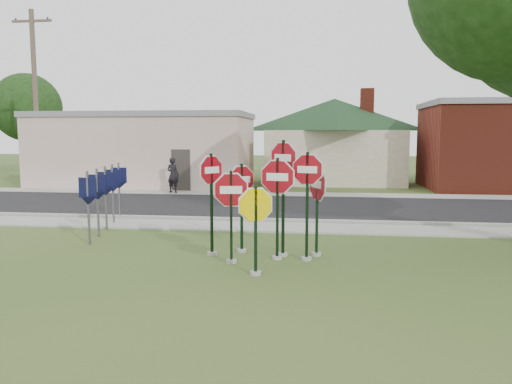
# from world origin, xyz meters

# --- Properties ---
(ground) EXTENTS (120.00, 120.00, 0.00)m
(ground) POSITION_xyz_m (0.00, 0.00, 0.00)
(ground) COLOR #334F1D
(ground) RESTS_ON ground
(sidewalk_near) EXTENTS (60.00, 1.60, 0.06)m
(sidewalk_near) POSITION_xyz_m (0.00, 5.50, 0.03)
(sidewalk_near) COLOR gray
(sidewalk_near) RESTS_ON ground
(road) EXTENTS (60.00, 7.00, 0.04)m
(road) POSITION_xyz_m (0.00, 10.00, 0.02)
(road) COLOR black
(road) RESTS_ON ground
(sidewalk_far) EXTENTS (60.00, 1.60, 0.06)m
(sidewalk_far) POSITION_xyz_m (0.00, 14.30, 0.03)
(sidewalk_far) COLOR gray
(sidewalk_far) RESTS_ON ground
(curb) EXTENTS (60.00, 0.20, 0.14)m
(curb) POSITION_xyz_m (0.00, 6.50, 0.07)
(curb) COLOR gray
(curb) RESTS_ON ground
(stop_sign_center) EXTENTS (1.12, 0.24, 2.55)m
(stop_sign_center) POSITION_xyz_m (0.20, 1.54, 1.59)
(stop_sign_center) COLOR gray
(stop_sign_center) RESTS_ON ground
(stop_sign_yellow) EXTENTS (0.96, 0.40, 2.02)m
(stop_sign_yellow) POSITION_xyz_m (-0.14, 0.15, 1.18)
(stop_sign_yellow) COLOR gray
(stop_sign_yellow) RESTS_ON ground
(stop_sign_left) EXTENTS (1.09, 0.24, 2.27)m
(stop_sign_left) POSITION_xyz_m (-0.82, 1.06, 1.38)
(stop_sign_left) COLOR gray
(stop_sign_left) RESTS_ON ground
(stop_sign_right) EXTENTS (1.00, 0.24, 2.67)m
(stop_sign_right) POSITION_xyz_m (0.90, 1.55, 1.66)
(stop_sign_right) COLOR gray
(stop_sign_right) RESTS_ON ground
(stop_sign_back_right) EXTENTS (0.90, 0.58, 2.95)m
(stop_sign_back_right) POSITION_xyz_m (0.31, 1.87, 1.87)
(stop_sign_back_right) COLOR gray
(stop_sign_back_right) RESTS_ON ground
(stop_sign_back_left) EXTENTS (0.81, 0.60, 2.35)m
(stop_sign_back_left) POSITION_xyz_m (-0.76, 2.17, 1.42)
(stop_sign_back_left) COLOR gray
(stop_sign_back_left) RESTS_ON ground
(stop_sign_far_right) EXTENTS (0.52, 1.04, 2.36)m
(stop_sign_far_right) POSITION_xyz_m (1.13, 2.02, 1.45)
(stop_sign_far_right) COLOR gray
(stop_sign_far_right) RESTS_ON ground
(stop_sign_far_left) EXTENTS (0.58, 0.83, 2.61)m
(stop_sign_far_left) POSITION_xyz_m (-1.44, 1.77, 1.61)
(stop_sign_far_left) COLOR gray
(stop_sign_far_left) RESTS_ON ground
(route_sign_row) EXTENTS (1.43, 4.63, 2.00)m
(route_sign_row) POSITION_xyz_m (-5.40, 4.50, 1.22)
(route_sign_row) COLOR #59595E
(route_sign_row) RESTS_ON ground
(building_stucco) EXTENTS (12.20, 6.20, 4.20)m
(building_stucco) POSITION_xyz_m (-9.00, 18.00, 2.15)
(building_stucco) COLOR beige
(building_stucco) RESTS_ON ground
(building_house) EXTENTS (11.60, 11.60, 6.20)m
(building_house) POSITION_xyz_m (2.00, 22.00, 3.65)
(building_house) COLOR beige
(building_house) RESTS_ON ground
(utility_pole_near) EXTENTS (2.20, 0.26, 9.50)m
(utility_pole_near) POSITION_xyz_m (-14.00, 15.20, 4.97)
(utility_pole_near) COLOR #45382E
(utility_pole_near) RESTS_ON ground
(bg_tree_left) EXTENTS (4.90, 4.90, 7.35)m
(bg_tree_left) POSITION_xyz_m (-20.00, 24.00, 4.88)
(bg_tree_left) COLOR black
(bg_tree_left) RESTS_ON ground
(pedestrian) EXTENTS (0.74, 0.58, 1.78)m
(pedestrian) POSITION_xyz_m (-6.15, 14.07, 0.95)
(pedestrian) COLOR black
(pedestrian) RESTS_ON sidewalk_far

